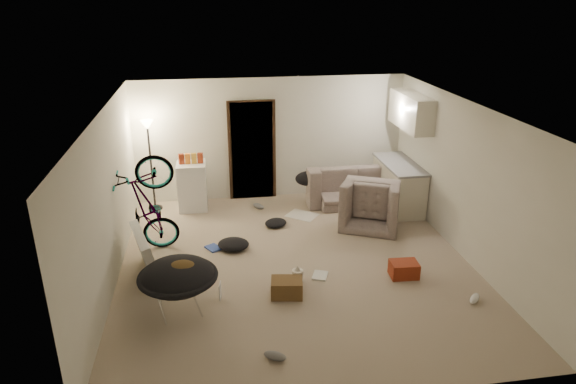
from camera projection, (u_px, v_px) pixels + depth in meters
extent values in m
cube|color=tan|center=(296.00, 264.00, 8.22)|extent=(5.50, 6.00, 0.02)
cube|color=white|center=(297.00, 109.00, 7.30)|extent=(5.50, 6.00, 0.02)
cube|color=silver|center=(271.00, 139.00, 10.53)|extent=(5.50, 0.02, 2.50)
cube|color=silver|center=(349.00, 302.00, 5.00)|extent=(5.50, 0.02, 2.50)
cube|color=silver|center=(107.00, 202.00, 7.36)|extent=(0.02, 6.00, 2.50)
cube|color=silver|center=(467.00, 181.00, 8.17)|extent=(0.02, 6.00, 2.50)
cube|color=black|center=(252.00, 151.00, 10.52)|extent=(0.85, 0.10, 2.04)
cube|color=#311E11|center=(252.00, 151.00, 10.49)|extent=(0.97, 0.04, 2.10)
cylinder|color=black|center=(156.00, 208.00, 10.30)|extent=(0.28, 0.28, 0.03)
cylinder|color=black|center=(152.00, 169.00, 9.99)|extent=(0.04, 0.04, 1.70)
cone|color=#FFE0A5|center=(147.00, 125.00, 9.67)|extent=(0.24, 0.24, 0.18)
cube|color=silver|center=(398.00, 186.00, 10.25)|extent=(0.60, 1.50, 0.88)
cube|color=gray|center=(400.00, 164.00, 10.08)|extent=(0.64, 1.54, 0.04)
cube|color=silver|center=(411.00, 111.00, 9.72)|extent=(0.38, 1.40, 0.65)
imported|color=#394139|center=(354.00, 187.00, 10.60)|extent=(2.04, 0.82, 0.59)
imported|color=#394139|center=(372.00, 206.00, 9.57)|extent=(1.33, 1.26, 0.67)
imported|color=black|center=(150.00, 226.00, 8.44)|extent=(1.78, 0.82, 1.01)
imported|color=maroon|center=(220.00, 301.00, 7.22)|extent=(0.26, 0.21, 0.02)
cube|color=white|center=(192.00, 186.00, 10.15)|extent=(0.56, 0.56, 0.95)
cube|color=maroon|center=(182.00, 161.00, 9.93)|extent=(0.12, 0.10, 0.30)
cube|color=orange|center=(188.00, 161.00, 9.95)|extent=(0.10, 0.07, 0.30)
cube|color=gold|center=(194.00, 161.00, 9.97)|extent=(0.10, 0.08, 0.30)
cube|color=maroon|center=(200.00, 160.00, 9.98)|extent=(0.11, 0.09, 0.30)
cylinder|color=silver|center=(180.00, 296.00, 6.91)|extent=(0.70, 0.70, 0.49)
ellipsoid|color=black|center=(178.00, 276.00, 6.80)|extent=(0.99, 0.99, 0.42)
torus|color=black|center=(178.00, 276.00, 6.80)|extent=(1.07, 1.07, 0.08)
ellipsoid|color=#4D371A|center=(181.00, 270.00, 6.74)|extent=(0.49, 0.41, 0.22)
ellipsoid|color=black|center=(309.00, 178.00, 10.37)|extent=(0.63, 0.55, 0.28)
cube|color=silver|center=(146.00, 254.00, 7.77)|extent=(0.56, 1.12, 0.73)
cube|color=brown|center=(287.00, 288.00, 7.32)|extent=(0.49, 0.38, 0.26)
cube|color=maroon|center=(404.00, 269.00, 7.82)|extent=(0.43, 0.33, 0.24)
cylinder|color=beige|center=(298.00, 275.00, 7.72)|extent=(0.17, 0.17, 0.17)
cone|color=beige|center=(298.00, 268.00, 7.67)|extent=(0.10, 0.10, 0.08)
cube|color=silver|center=(302.00, 215.00, 9.99)|extent=(0.70, 0.68, 0.01)
cube|color=#2F4BAB|center=(213.00, 248.00, 8.70)|extent=(0.31, 0.34, 0.03)
cube|color=silver|center=(320.00, 275.00, 7.86)|extent=(0.30, 0.34, 0.03)
ellipsoid|color=slate|center=(258.00, 206.00, 10.28)|extent=(0.27, 0.30, 0.11)
ellipsoid|color=slate|center=(275.00, 356.00, 6.06)|extent=(0.30, 0.24, 0.10)
ellipsoid|color=white|center=(475.00, 298.00, 7.20)|extent=(0.27, 0.27, 0.10)
ellipsoid|color=black|center=(233.00, 244.00, 8.67)|extent=(0.63, 0.58, 0.17)
ellipsoid|color=black|center=(276.00, 223.00, 9.52)|extent=(0.54, 0.52, 0.13)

